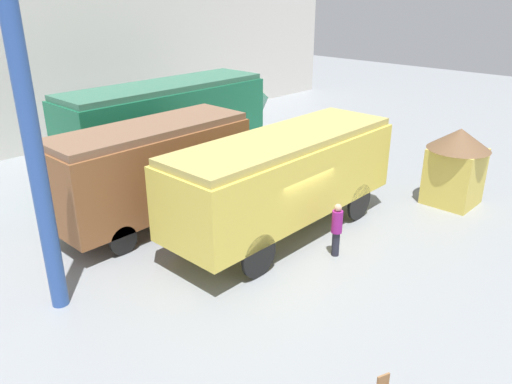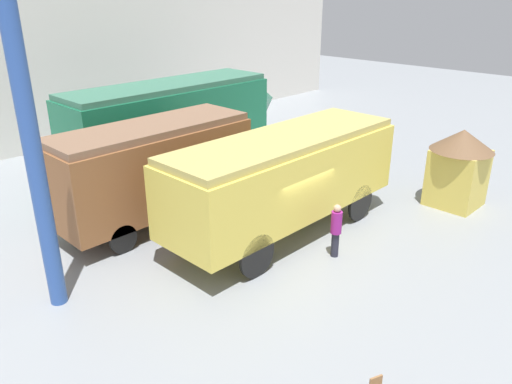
{
  "view_description": "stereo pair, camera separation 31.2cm",
  "coord_description": "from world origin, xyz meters",
  "px_view_note": "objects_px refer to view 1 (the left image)",
  "views": [
    {
      "loc": [
        -11.51,
        -9.39,
        7.88
      ],
      "look_at": [
        -0.39,
        1.0,
        1.6
      ],
      "focal_mm": 35.0,
      "sensor_mm": 36.0,
      "label": 1
    },
    {
      "loc": [
        -11.3,
        -9.61,
        7.88
      ],
      "look_at": [
        -0.39,
        1.0,
        1.6
      ],
      "focal_mm": 35.0,
      "sensor_mm": 36.0,
      "label": 2
    }
  ],
  "objects_px": {
    "streamlined_locomotive": "(182,115)",
    "passenger_coach_wooden": "(152,167)",
    "passenger_coach_vintage": "(284,174)",
    "visitor_person": "(337,228)",
    "ticket_kiosk": "(456,162)"
  },
  "relations": [
    {
      "from": "ticket_kiosk",
      "to": "streamlined_locomotive",
      "type": "bearing_deg",
      "value": 110.68
    },
    {
      "from": "streamlined_locomotive",
      "to": "visitor_person",
      "type": "bearing_deg",
      "value": -102.7
    },
    {
      "from": "streamlined_locomotive",
      "to": "passenger_coach_wooden",
      "type": "distance_m",
      "value": 6.28
    },
    {
      "from": "passenger_coach_vintage",
      "to": "ticket_kiosk",
      "type": "bearing_deg",
      "value": -26.23
    },
    {
      "from": "passenger_coach_wooden",
      "to": "passenger_coach_vintage",
      "type": "distance_m",
      "value": 4.6
    },
    {
      "from": "passenger_coach_wooden",
      "to": "visitor_person",
      "type": "bearing_deg",
      "value": -68.87
    },
    {
      "from": "streamlined_locomotive",
      "to": "passenger_coach_wooden",
      "type": "height_order",
      "value": "streamlined_locomotive"
    },
    {
      "from": "streamlined_locomotive",
      "to": "visitor_person",
      "type": "relative_size",
      "value": 6.65
    },
    {
      "from": "passenger_coach_vintage",
      "to": "visitor_person",
      "type": "relative_size",
      "value": 5.04
    },
    {
      "from": "passenger_coach_vintage",
      "to": "visitor_person",
      "type": "distance_m",
      "value": 2.55
    },
    {
      "from": "passenger_coach_wooden",
      "to": "ticket_kiosk",
      "type": "height_order",
      "value": "passenger_coach_wooden"
    },
    {
      "from": "streamlined_locomotive",
      "to": "passenger_coach_vintage",
      "type": "bearing_deg",
      "value": -105.4
    },
    {
      "from": "visitor_person",
      "to": "ticket_kiosk",
      "type": "xyz_separation_m",
      "value": [
        6.55,
        -0.92,
        0.71
      ]
    },
    {
      "from": "passenger_coach_vintage",
      "to": "streamlined_locomotive",
      "type": "bearing_deg",
      "value": 74.6
    },
    {
      "from": "visitor_person",
      "to": "ticket_kiosk",
      "type": "relative_size",
      "value": 0.59
    }
  ]
}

